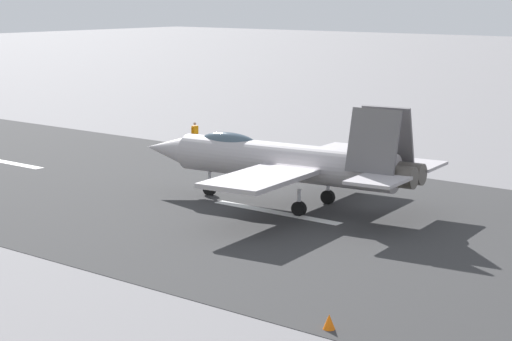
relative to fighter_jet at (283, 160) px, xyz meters
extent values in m
plane|color=slate|center=(-1.56, 1.56, -2.47)|extent=(400.00, 400.00, 0.00)
cube|color=#323233|center=(-1.56, 1.56, -2.46)|extent=(240.00, 26.00, 0.02)
cube|color=white|center=(-0.75, 1.56, -2.45)|extent=(8.00, 0.70, 0.00)
cube|color=white|center=(22.72, 1.56, -2.45)|extent=(8.00, 0.70, 0.00)
cylinder|color=#A8A2A7|center=(-0.11, -0.01, -0.07)|extent=(12.87, 3.55, 2.01)
cone|color=#A8A2A7|center=(7.66, 0.94, -0.07)|extent=(3.12, 2.05, 1.71)
ellipsoid|color=#3F5160|center=(3.46, 0.43, 0.69)|extent=(3.71, 1.53, 1.10)
cylinder|color=#47423D|center=(-6.65, -0.27, -0.07)|extent=(2.32, 1.36, 1.10)
cylinder|color=#47423D|center=(-6.52, -1.36, -0.07)|extent=(2.32, 1.36, 1.10)
cube|color=#A8A2A7|center=(-1.60, 3.96, -0.17)|extent=(4.14, 6.62, 0.24)
cube|color=#A8A2A7|center=(-0.59, -4.23, -0.17)|extent=(4.14, 6.62, 0.24)
cube|color=#A8A2A7|center=(-6.88, 1.57, 0.03)|extent=(2.72, 3.07, 0.16)
cube|color=#A8A2A7|center=(-6.29, -3.19, 0.03)|extent=(2.72, 3.07, 0.16)
cube|color=#5D5A5E|center=(-5.72, 0.20, 1.63)|extent=(2.70, 1.26, 3.14)
cube|color=#5D5A5E|center=(-5.50, -1.58, 1.63)|extent=(2.70, 1.26, 3.14)
cylinder|color=silver|center=(4.75, 0.59, -1.77)|extent=(0.18, 0.18, 1.40)
cylinder|color=black|center=(4.75, 0.59, -2.09)|extent=(0.79, 0.39, 0.76)
cylinder|color=silver|center=(-2.09, 1.35, -1.77)|extent=(0.18, 0.18, 1.40)
cylinder|color=black|center=(-2.09, 1.35, -2.09)|extent=(0.79, 0.39, 0.76)
cylinder|color=silver|center=(-1.70, -1.82, -1.77)|extent=(0.18, 0.18, 1.40)
cylinder|color=black|center=(-1.70, -1.82, -2.09)|extent=(0.79, 0.39, 0.76)
cube|color=#1E2338|center=(17.45, -11.97, -2.01)|extent=(0.24, 0.36, 0.91)
cube|color=orange|center=(17.45, -11.97, -1.34)|extent=(0.32, 0.46, 0.62)
sphere|color=tan|center=(17.45, -11.97, -0.86)|extent=(0.22, 0.22, 0.22)
cylinder|color=orange|center=(17.48, -11.67, -1.38)|extent=(0.10, 0.10, 0.58)
cylinder|color=orange|center=(17.43, -12.27, -1.38)|extent=(0.10, 0.10, 0.58)
cone|color=orange|center=(-12.52, 13.82, -2.20)|extent=(0.44, 0.44, 0.55)
camera|label=1|loc=(-29.13, 38.32, 8.72)|focal=64.33mm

